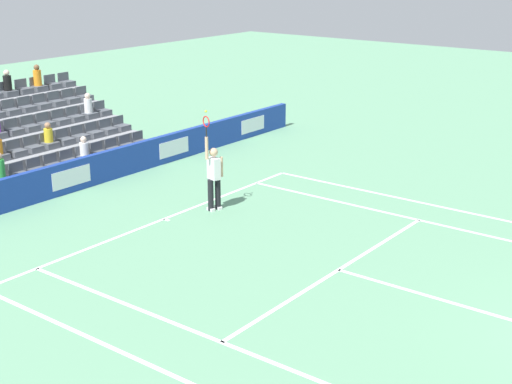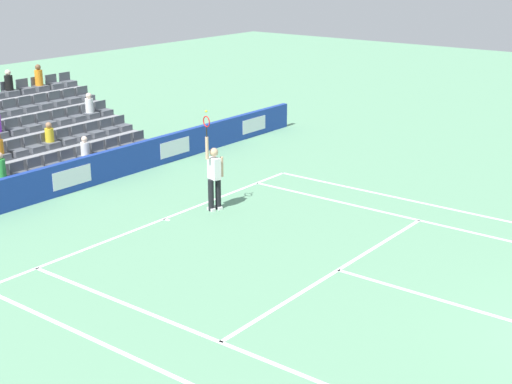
{
  "view_description": "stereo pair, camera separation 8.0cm",
  "coord_description": "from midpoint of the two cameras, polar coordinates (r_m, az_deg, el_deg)",
  "views": [
    {
      "loc": [
        13.38,
        1.5,
        6.88
      ],
      "look_at": [
        -0.71,
        -9.3,
        1.1
      ],
      "focal_mm": 52.11,
      "sensor_mm": 36.0,
      "label": 1
    },
    {
      "loc": [
        13.33,
        1.56,
        6.88
      ],
      "look_at": [
        -0.71,
        -9.3,
        1.1
      ],
      "focal_mm": 52.11,
      "sensor_mm": 36.0,
      "label": 2
    }
  ],
  "objects": [
    {
      "name": "line_service",
      "position": [
        16.99,
        6.22,
        -5.96
      ],
      "size": [
        8.23,
        0.1,
        0.01
      ],
      "primitive_type": "cube",
      "color": "white",
      "rests_on": "ground"
    },
    {
      "name": "line_singles_sideline_right",
      "position": [
        20.21,
        13.45,
        -2.37
      ],
      "size": [
        0.1,
        11.89,
        0.01
      ],
      "primitive_type": "cube",
      "color": "white",
      "rests_on": "ground"
    },
    {
      "name": "line_doubles_sideline_right",
      "position": [
        21.4,
        14.97,
        -1.34
      ],
      "size": [
        0.1,
        11.89,
        0.01
      ],
      "primitive_type": "cube",
      "color": "white",
      "rests_on": "ground"
    },
    {
      "name": "line_singles_sideline_left",
      "position": [
        13.73,
        -1.32,
        -12.02
      ],
      "size": [
        0.1,
        11.89,
        0.01
      ],
      "primitive_type": "cube",
      "color": "white",
      "rests_on": "ground"
    },
    {
      "name": "line_centre_service",
      "position": [
        15.75,
        16.3,
        -8.64
      ],
      "size": [
        0.1,
        6.4,
        0.01
      ],
      "primitive_type": "cube",
      "color": "white",
      "rests_on": "ground"
    },
    {
      "name": "tennis_player",
      "position": [
        20.43,
        -3.37,
        1.25
      ],
      "size": [
        0.51,
        0.41,
        2.85
      ],
      "color": "black",
      "rests_on": "ground"
    },
    {
      "name": "sponsor_barrier",
      "position": [
        22.77,
        -14.25,
        1.14
      ],
      "size": [
        22.03,
        0.22,
        0.96
      ],
      "color": "#193899",
      "rests_on": "ground"
    },
    {
      "name": "line_doubles_sideline_left",
      "position": [
        12.85,
        -5.27,
        -14.41
      ],
      "size": [
        0.1,
        11.89,
        0.01
      ],
      "primitive_type": "cube",
      "color": "white",
      "rests_on": "ground"
    },
    {
      "name": "line_baseline",
      "position": [
        20.14,
        -7.21,
        -2.07
      ],
      "size": [
        10.97,
        0.1,
        0.01
      ],
      "primitive_type": "cube",
      "color": "white",
      "rests_on": "ground"
    },
    {
      "name": "line_centre_mark",
      "position": [
        20.08,
        -7.01,
        -2.13
      ],
      "size": [
        0.1,
        0.2,
        0.01
      ],
      "primitive_type": "cube",
      "color": "white",
      "rests_on": "ground"
    }
  ]
}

